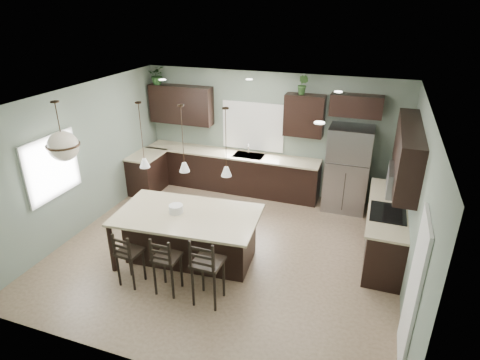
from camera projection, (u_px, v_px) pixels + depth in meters
name	position (u px, v px, depth m)	size (l,w,h in m)	color
ground	(228.00, 249.00, 7.43)	(6.00, 6.00, 0.00)	#9E8466
pantry_door	(413.00, 294.00, 4.78)	(0.04, 0.82, 2.04)	white
window_back	(253.00, 126.00, 9.27)	(1.35, 0.02, 1.00)	white
window_left	(51.00, 167.00, 7.01)	(0.02, 1.10, 1.00)	white
left_return_cabs	(147.00, 173.00, 9.53)	(0.60, 0.90, 0.90)	black
left_return_countertop	(146.00, 155.00, 9.33)	(0.66, 0.96, 0.04)	beige
back_lower_cabs	(231.00, 172.00, 9.61)	(4.20, 0.60, 0.90)	black
back_countertop	(231.00, 154.00, 9.40)	(4.20, 0.66, 0.04)	beige
sink_inset	(249.00, 155.00, 9.26)	(0.70, 0.45, 0.01)	gray
faucet	(248.00, 150.00, 9.18)	(0.02, 0.02, 0.28)	silver
back_upper_left	(181.00, 105.00, 9.50)	(1.55, 0.34, 0.90)	black
back_upper_right	(304.00, 116.00, 8.61)	(0.85, 0.34, 0.90)	black
fridge_header	(356.00, 106.00, 8.17)	(1.05, 0.34, 0.45)	black
right_lower_cabs	(385.00, 230.00, 7.18)	(0.60, 2.35, 0.90)	black
right_countertop	(388.00, 207.00, 7.00)	(0.66, 2.35, 0.04)	beige
cooktop	(388.00, 213.00, 6.75)	(0.58, 0.75, 0.02)	black
wall_oven_front	(367.00, 235.00, 7.04)	(0.01, 0.72, 0.60)	gray
right_upper_cabs	(407.00, 152.00, 6.53)	(0.34, 2.35, 0.90)	black
microwave	(400.00, 181.00, 6.47)	(0.40, 0.75, 0.40)	gray
refrigerator	(347.00, 169.00, 8.55)	(0.90, 0.74, 1.85)	gray
kitchen_island	(189.00, 237.00, 6.94)	(2.40, 1.36, 0.92)	black
serving_dish	(176.00, 209.00, 6.77)	(0.24, 0.24, 0.14)	white
bar_stool_left	(130.00, 257.00, 6.36)	(0.36, 0.36, 0.98)	black
bar_stool_center	(167.00, 263.00, 6.17)	(0.38, 0.38, 1.03)	black
bar_stool_right	(208.00, 269.00, 5.92)	(0.43, 0.43, 1.16)	black
pendant_left	(142.00, 136.00, 6.37)	(0.17, 0.17, 1.10)	silver
pendant_center	(183.00, 139.00, 6.21)	(0.17, 0.17, 1.10)	silver
pendant_right	(226.00, 143.00, 6.05)	(0.17, 0.17, 1.10)	silver
chandelier	(60.00, 131.00, 6.40)	(0.54, 0.54, 1.00)	beige
plant_back_left	(157.00, 75.00, 9.37)	(0.39, 0.34, 0.43)	#244A20
plant_back_right	(303.00, 85.00, 8.33)	(0.23, 0.19, 0.42)	#2D5224
room_shell	(227.00, 164.00, 6.74)	(6.00, 6.00, 6.00)	slate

